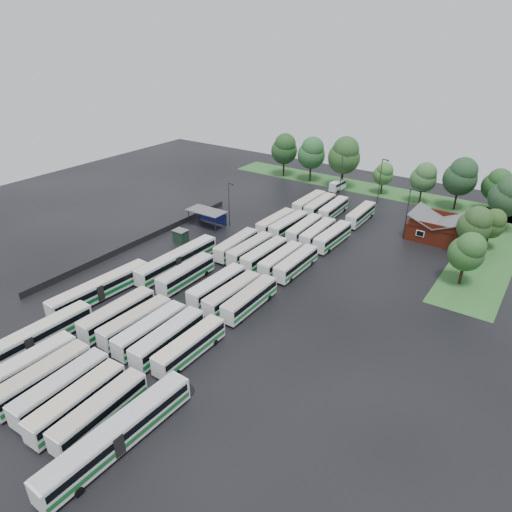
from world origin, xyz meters
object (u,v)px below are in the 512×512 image
Objects in this scene: artic_bus_east at (118,434)px; minibus at (338,185)px; artic_bus_west_a at (31,339)px; brick_building at (436,230)px.

artic_bus_east is 87.39m from minibus.
minibus is (-17.31, 85.66, -0.49)m from artic_bus_east.
artic_bus_east reaches higher than artic_bus_west_a.
brick_building is at bearing 64.83° from artic_bus_west_a.
brick_building is 0.60× the size of artic_bus_west_a.
artic_bus_west_a is 81.93m from minibus.
artic_bus_west_a is 0.96× the size of artic_bus_east.
artic_bus_east is at bearing -73.85° from minibus.
brick_building reaches higher than artic_bus_east.
minibus is (-29.05, 16.25, -0.55)m from brick_building.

